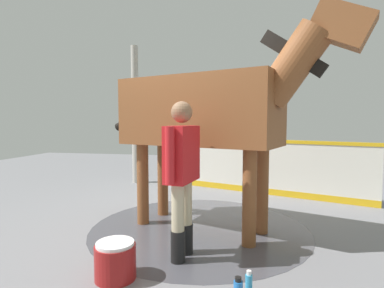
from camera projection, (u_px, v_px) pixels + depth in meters
name	position (u px, v px, depth m)	size (l,w,h in m)	color
ground_plane	(179.00, 221.00, 4.38)	(16.00, 16.00, 0.02)	gray
wet_patch	(200.00, 228.00, 4.09)	(2.88, 2.88, 0.00)	#4C4C54
barrier_wall	(256.00, 168.00, 6.04)	(4.08, 1.44, 1.07)	silver
roof_post_far	(135.00, 115.00, 6.97)	(0.16, 0.16, 3.11)	#B7B2A8
horse	(209.00, 111.00, 3.90)	(3.30, 1.49, 2.67)	brown
handler	(182.00, 169.00, 3.13)	(0.30, 0.65, 1.62)	black
wash_bucket	(115.00, 260.00, 2.76)	(0.37, 0.37, 0.34)	maroon
bottle_shampoo	(249.00, 283.00, 2.53)	(0.06, 0.06, 0.19)	#3399CC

